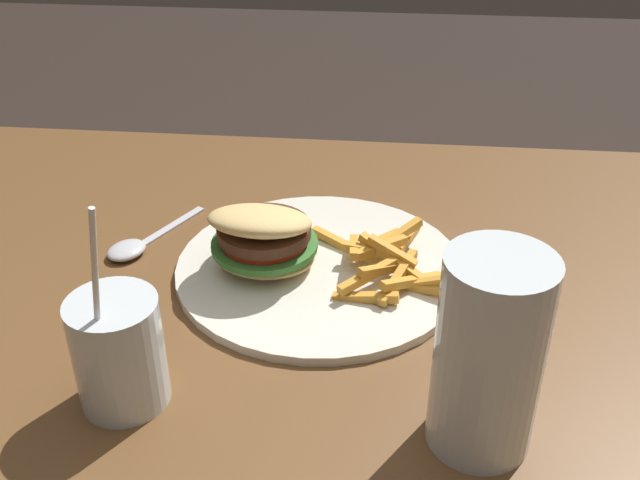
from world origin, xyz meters
The scene contains 5 objects.
dining_table centered at (0.00, 0.00, 0.59)m, with size 1.34×1.01×0.72m.
meal_plate_near centered at (0.10, -0.15, 0.74)m, with size 0.31×0.31×0.09m.
beer_glass centered at (-0.07, 0.07, 0.80)m, with size 0.08×0.08×0.17m.
juice_glass centered at (0.22, 0.06, 0.77)m, with size 0.08×0.08×0.20m.
spoon centered at (0.29, -0.18, 0.73)m, with size 0.09×0.14×0.01m.
Camera 1 is at (0.01, 0.52, 1.18)m, focal length 42.00 mm.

